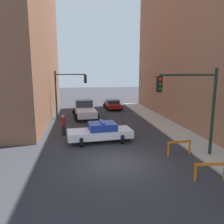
{
  "coord_description": "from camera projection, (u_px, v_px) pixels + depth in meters",
  "views": [
    {
      "loc": [
        -1.93,
        -11.41,
        5.12
      ],
      "look_at": [
        1.15,
        8.92,
        1.28
      ],
      "focal_mm": 35.0,
      "sensor_mm": 36.0,
      "label": 1
    }
  ],
  "objects": [
    {
      "name": "barrier_back",
      "position": [
        179.0,
        145.0,
        13.51
      ],
      "size": [
        1.6,
        0.25,
        0.9
      ],
      "rotation": [
        0.0,
        0.0,
        0.06
      ],
      "color": "orange",
      "rests_on": "ground_plane"
    },
    {
      "name": "traffic_light_near",
      "position": [
        196.0,
        99.0,
        12.6
      ],
      "size": [
        3.64,
        0.35,
        5.2
      ],
      "color": "black",
      "rests_on": "sidewalk_right"
    },
    {
      "name": "parked_car_near",
      "position": [
        113.0,
        104.0,
        30.03
      ],
      "size": [
        2.38,
        4.36,
        1.31
      ],
      "rotation": [
        0.0,
        0.0,
        0.04
      ],
      "color": "maroon",
      "rests_on": "ground_plane"
    },
    {
      "name": "white_truck",
      "position": [
        85.0,
        109.0,
        24.54
      ],
      "size": [
        2.92,
        5.54,
        1.9
      ],
      "rotation": [
        0.0,
        0.0,
        0.08
      ],
      "color": "silver",
      "rests_on": "ground_plane"
    },
    {
      "name": "ground_plane",
      "position": [
        115.0,
        163.0,
        12.31
      ],
      "size": [
        120.0,
        120.0,
        0.0
      ],
      "primitive_type": "plane",
      "color": "#2D2D33"
    },
    {
      "name": "sidewalk_right",
      "position": [
        216.0,
        156.0,
        13.22
      ],
      "size": [
        2.4,
        44.0,
        0.12
      ],
      "color": "#B2ADA3",
      "rests_on": "ground_plane"
    },
    {
      "name": "police_car",
      "position": [
        100.0,
        132.0,
        16.09
      ],
      "size": [
        4.84,
        2.61,
        1.52
      ],
      "rotation": [
        0.0,
        0.0,
        1.65
      ],
      "color": "white",
      "rests_on": "ground_plane"
    },
    {
      "name": "barrier_mid",
      "position": [
        210.0,
        168.0,
        10.27
      ],
      "size": [
        1.6,
        0.27,
        0.9
      ],
      "rotation": [
        0.0,
        0.0,
        -0.08
      ],
      "color": "orange",
      "rests_on": "ground_plane"
    },
    {
      "name": "traffic_light_far",
      "position": [
        66.0,
        87.0,
        23.69
      ],
      "size": [
        3.44,
        0.35,
        5.2
      ],
      "color": "black",
      "rests_on": "ground_plane"
    },
    {
      "name": "pedestrian_crossing",
      "position": [
        63.0,
        125.0,
        17.68
      ],
      "size": [
        0.5,
        0.5,
        1.66
      ],
      "rotation": [
        0.0,
        0.0,
        0.57
      ],
      "color": "black",
      "rests_on": "ground_plane"
    }
  ]
}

